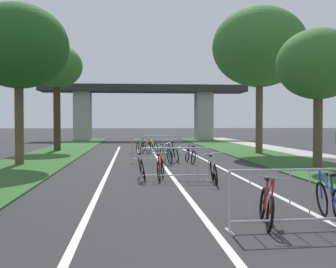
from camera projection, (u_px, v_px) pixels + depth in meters
The scene contains 26 objects.
grass_verge_left at pixel (50, 156), 23.62m from camera, with size 3.44×52.26×0.05m, color #2D5B26.
grass_verge_right at pixel (257, 154), 24.62m from camera, with size 3.44×52.26×0.05m, color #2D5B26.
sidewalk_path_right at pixel (304, 154), 24.86m from camera, with size 2.09×52.26×0.08m, color #ADA89E.
lane_stripe_center at pixel (164, 167), 17.88m from camera, with size 0.14×30.23×0.01m, color silver.
lane_stripe_right_lane at pixel (218, 166), 18.08m from camera, with size 0.14×30.23×0.01m, color silver.
lane_stripe_left_lane at pixel (110, 167), 17.69m from camera, with size 0.14×30.23×0.01m, color silver.
overpass_bridge at pixel (144, 101), 45.74m from camera, with size 21.62×3.58×5.81m.
tree_left_maple_mid at pixel (19, 47), 18.34m from camera, with size 4.26×4.26×6.91m.
tree_left_pine_far at pixel (57, 67), 27.72m from camera, with size 3.29×3.29×6.89m.
tree_right_oak_mid at pixel (318, 65), 17.16m from camera, with size 3.32×3.32×5.58m.
tree_right_pine_near at pixel (260, 47), 25.23m from camera, with size 5.53×5.53×8.63m.
crowd_barrier_nearest at pixel (290, 200), 7.25m from camera, with size 2.17×0.55×1.05m.
crowd_barrier_second at pixel (175, 165), 13.45m from camera, with size 2.17×0.55×1.05m.
crowd_barrier_third at pixel (155, 151), 19.73m from camera, with size 2.16×0.46×1.05m.
crowd_barrier_fourth at pixel (163, 144), 26.11m from camera, with size 2.17×0.54×1.05m.
bicycle_red_0 at pixel (267, 206), 7.65m from camera, with size 0.51×1.61×0.94m.
bicycle_teal_1 at pixel (166, 155), 19.22m from camera, with size 0.54×1.74×0.96m.
bicycle_silver_2 at pixel (141, 167), 13.87m from camera, with size 0.51×1.75×0.96m.
bicycle_blue_3 at pixel (330, 201), 7.89m from camera, with size 0.45×1.67×0.96m.
bicycle_white_4 at pixel (214, 171), 13.06m from camera, with size 0.55×1.63×0.97m.
bicycle_black_5 at pixel (173, 154), 20.21m from camera, with size 0.70×1.70×0.98m.
bicycle_orange_6 at pixel (146, 147), 25.68m from camera, with size 0.59×1.76×0.98m.
bicycle_purple_7 at pixel (190, 156), 19.31m from camera, with size 0.53×1.71×0.94m.
bicycle_yellow_8 at pixel (154, 147), 26.48m from camera, with size 0.73×1.62×0.88m.
bicycle_green_9 at pixel (140, 147), 26.36m from camera, with size 0.72×1.66×0.97m.
bicycle_red_10 at pixel (160, 168), 13.89m from camera, with size 0.47×1.63×0.85m.
Camera 1 is at (-1.39, -2.67, 1.82)m, focal length 46.10 mm.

